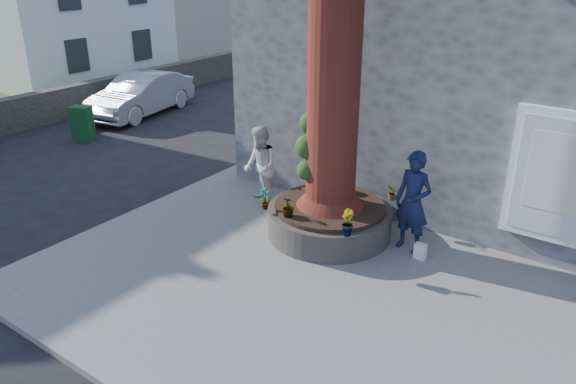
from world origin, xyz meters
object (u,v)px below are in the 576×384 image
Objects in this scene: a_board_sign at (82,124)px; man at (413,202)px; woman at (260,167)px; planter at (329,219)px; car_silver at (141,94)px.

man is at bearing -25.71° from a_board_sign.
planter is at bearing 27.33° from woman.
woman is 1.66× the size of a_board_sign.
man is at bearing 13.15° from planter.
car_silver is at bearing -167.46° from woman.
a_board_sign is (-10.25, 0.61, -0.53)m from man.
woman reaches higher than car_silver.
planter is at bearing -31.98° from car_silver.
man is 11.60m from car_silver.
woman reaches higher than a_board_sign.
man is 10.28m from a_board_sign.
woman is 8.49m from car_silver.
man is 1.10× the size of woman.
woman is (-3.33, -0.03, -0.08)m from man.
man is 3.33m from woman.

